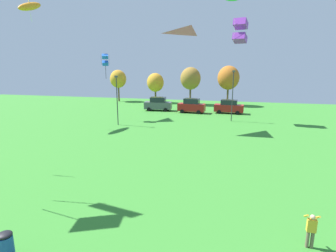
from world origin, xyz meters
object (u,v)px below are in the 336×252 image
(light_post_1, at_px, (117,98))
(kite_flying_7, at_px, (240,31))
(person_standing_near_foreground, at_px, (311,229))
(parked_car_second_from_left, at_px, (192,106))
(light_post_0, at_px, (233,93))
(treeline_tree_1, at_px, (155,83))
(treeline_tree_0, at_px, (118,79))
(kite_flying_1, at_px, (30,6))
(treeline_tree_3, at_px, (228,78))
(parked_car_leftmost, at_px, (158,104))
(kite_flying_2, at_px, (105,60))
(kite_flying_8, at_px, (191,37))
(treeline_tree_2, at_px, (191,79))
(parked_car_third_from_left, at_px, (229,107))

(light_post_1, bearing_deg, kite_flying_7, 21.43)
(person_standing_near_foreground, distance_m, parked_car_second_from_left, 33.29)
(light_post_0, xyz_separation_m, treeline_tree_1, (-16.02, 16.31, 0.34))
(light_post_1, bearing_deg, treeline_tree_1, 94.18)
(parked_car_second_from_left, height_order, treeline_tree_0, treeline_tree_0)
(kite_flying_1, distance_m, treeline_tree_3, 34.72)
(parked_car_leftmost, xyz_separation_m, light_post_0, (12.51, -6.26, 2.74))
(kite_flying_2, xyz_separation_m, parked_car_second_from_left, (10.92, 8.31, -7.22))
(kite_flying_2, relative_size, kite_flying_8, 0.81)
(kite_flying_2, relative_size, treeline_tree_3, 0.44)
(kite_flying_1, xyz_separation_m, treeline_tree_0, (-0.36, 24.86, -9.67))
(person_standing_near_foreground, relative_size, treeline_tree_1, 0.25)
(light_post_1, bearing_deg, treeline_tree_0, 114.23)
(light_post_1, height_order, treeline_tree_2, treeline_tree_2)
(kite_flying_1, bearing_deg, light_post_0, 19.00)
(kite_flying_7, bearing_deg, parked_car_third_from_left, 98.94)
(kite_flying_7, bearing_deg, parked_car_leftmost, 153.40)
(light_post_0, bearing_deg, treeline_tree_0, 146.08)
(person_standing_near_foreground, bearing_deg, kite_flying_8, 137.20)
(kite_flying_1, xyz_separation_m, parked_car_second_from_left, (17.70, 13.73, -13.37))
(parked_car_third_from_left, bearing_deg, treeline_tree_3, 96.93)
(light_post_0, bearing_deg, treeline_tree_3, 93.73)
(kite_flying_8, xyz_separation_m, parked_car_second_from_left, (-1.86, 12.93, -9.44))
(kite_flying_7, bearing_deg, treeline_tree_0, 146.20)
(parked_car_third_from_left, relative_size, light_post_1, 0.75)
(treeline_tree_1, bearing_deg, kite_flying_1, -108.39)
(parked_car_second_from_left, xyz_separation_m, treeline_tree_2, (-1.89, 9.95, 4.01))
(kite_flying_7, height_order, parked_car_leftmost, kite_flying_7)
(kite_flying_8, bearing_deg, parked_car_leftmost, 119.69)
(light_post_1, distance_m, treeline_tree_1, 22.50)
(kite_flying_1, bearing_deg, kite_flying_7, 18.05)
(treeline_tree_1, bearing_deg, parked_car_second_from_left, -48.95)
(light_post_1, distance_m, treeline_tree_2, 22.34)
(kite_flying_7, distance_m, parked_car_leftmost, 18.15)
(kite_flying_7, distance_m, treeline_tree_1, 24.67)
(treeline_tree_2, height_order, treeline_tree_3, treeline_tree_3)
(kite_flying_1, distance_m, kite_flying_2, 10.64)
(kite_flying_8, bearing_deg, light_post_1, 171.76)
(person_standing_near_foreground, relative_size, kite_flying_1, 0.37)
(light_post_0, bearing_deg, kite_flying_8, -121.66)
(person_standing_near_foreground, distance_m, treeline_tree_0, 51.43)
(kite_flying_1, bearing_deg, treeline_tree_3, 46.21)
(person_standing_near_foreground, bearing_deg, parked_car_second_from_left, 131.18)
(treeline_tree_2, bearing_deg, parked_car_third_from_left, -48.85)
(treeline_tree_3, bearing_deg, kite_flying_8, -98.79)
(parked_car_second_from_left, distance_m, parked_car_third_from_left, 6.07)
(person_standing_near_foreground, distance_m, treeline_tree_2, 43.56)
(parked_car_leftmost, bearing_deg, light_post_1, -104.25)
(parked_car_leftmost, xyz_separation_m, parked_car_second_from_left, (6.00, -0.87, 0.01))
(kite_flying_7, bearing_deg, treeline_tree_2, 119.76)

